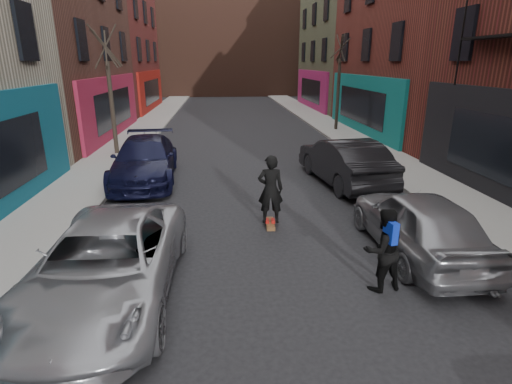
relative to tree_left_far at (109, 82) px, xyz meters
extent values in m
cube|color=gray|center=(-0.05, 12.00, -3.31)|extent=(2.50, 84.00, 0.13)
cube|color=gray|center=(12.45, 12.00, -3.31)|extent=(2.50, 84.00, 0.13)
cube|color=#47281E|center=(6.20, 38.00, 3.62)|extent=(40.00, 10.00, 14.00)
imported|color=gray|center=(2.79, -12.44, -2.64)|extent=(2.57, 5.38, 1.48)
imported|color=black|center=(2.11, -4.39, -2.59)|extent=(2.54, 5.58, 1.58)
imported|color=gray|center=(9.40, -11.13, -2.61)|extent=(1.82, 4.52, 1.54)
imported|color=black|center=(9.40, -5.44, -2.54)|extent=(2.41, 5.27, 1.67)
cube|color=brown|center=(6.23, -9.19, -3.33)|extent=(0.26, 0.81, 0.10)
imported|color=black|center=(6.23, -9.19, -2.34)|extent=(0.71, 0.49, 1.88)
imported|color=black|center=(7.98, -12.54, -2.54)|extent=(0.93, 0.79, 1.68)
cube|color=#0D29B9|center=(8.02, -12.72, -2.09)|extent=(0.20, 0.32, 0.42)
camera|label=1|loc=(4.93, -19.22, 0.90)|focal=28.00mm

